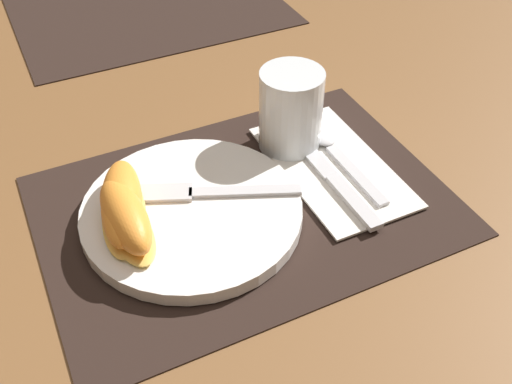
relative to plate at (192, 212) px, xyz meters
name	(u,v)px	position (x,y,z in m)	size (l,w,h in m)	color
ground_plane	(245,206)	(0.06, -0.01, -0.01)	(3.00, 3.00, 0.00)	brown
placemat	(245,205)	(0.06, -0.01, -0.01)	(0.45, 0.32, 0.00)	black
placemat_far	(151,10)	(0.12, 0.51, -0.01)	(0.45, 0.32, 0.00)	black
plate	(192,212)	(0.00, 0.00, 0.00)	(0.24, 0.24, 0.02)	white
juice_glass	(291,115)	(0.16, 0.07, 0.04)	(0.08, 0.08, 0.10)	silver
napkin	(332,166)	(0.18, 0.01, -0.01)	(0.12, 0.22, 0.00)	white
knife	(325,169)	(0.17, 0.00, 0.00)	(0.02, 0.23, 0.01)	silver
spoon	(328,143)	(0.20, 0.04, 0.00)	(0.03, 0.17, 0.01)	silver
fork	(200,192)	(0.02, 0.02, 0.01)	(0.19, 0.10, 0.00)	silver
citrus_wedge_0	(122,204)	(-0.07, 0.02, 0.02)	(0.08, 0.14, 0.04)	#F7C656
citrus_wedge_1	(125,216)	(-0.07, 0.00, 0.03)	(0.05, 0.12, 0.04)	#F7C656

